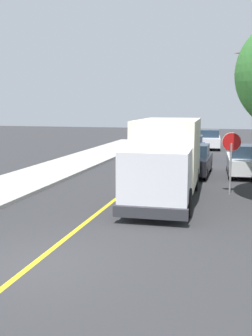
{
  "coord_description": "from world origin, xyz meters",
  "views": [
    {
      "loc": [
        4.52,
        -8.31,
        3.76
      ],
      "look_at": [
        0.6,
        6.49,
        1.4
      ],
      "focal_mm": 43.24,
      "sensor_mm": 36.0,
      "label": 1
    }
  ],
  "objects_px": {
    "parked_car_far": "(210,140)",
    "stop_sign": "(231,151)",
    "box_truck": "(166,156)",
    "parked_car_mid": "(191,148)",
    "parked_van_across": "(245,161)",
    "parked_car_near": "(193,160)"
  },
  "relations": [
    {
      "from": "parked_car_mid",
      "to": "parked_car_far",
      "type": "height_order",
      "value": "same"
    },
    {
      "from": "parked_van_across",
      "to": "stop_sign",
      "type": "xyz_separation_m",
      "value": [
        -0.72,
        -5.06,
        1.06
      ]
    },
    {
      "from": "parked_car_near",
      "to": "parked_car_far",
      "type": "height_order",
      "value": "same"
    },
    {
      "from": "parked_car_mid",
      "to": "stop_sign",
      "type": "distance_m",
      "value": 11.66
    },
    {
      "from": "box_truck",
      "to": "parked_car_near",
      "type": "height_order",
      "value": "box_truck"
    },
    {
      "from": "box_truck",
      "to": "parked_car_mid",
      "type": "xyz_separation_m",
      "value": [
        -0.29,
        12.88,
        -0.97
      ]
    },
    {
      "from": "parked_car_near",
      "to": "stop_sign",
      "type": "xyz_separation_m",
      "value": [
        2.01,
        -4.55,
        1.06
      ]
    },
    {
      "from": "parked_car_mid",
      "to": "stop_sign",
      "type": "xyz_separation_m",
      "value": [
        2.81,
        -11.26,
        1.06
      ]
    },
    {
      "from": "stop_sign",
      "to": "parked_car_far",
      "type": "bearing_deg",
      "value": 95.9
    },
    {
      "from": "stop_sign",
      "to": "parked_car_near",
      "type": "bearing_deg",
      "value": 113.85
    },
    {
      "from": "parked_car_far",
      "to": "parked_van_across",
      "type": "bearing_deg",
      "value": -78.98
    },
    {
      "from": "parked_car_far",
      "to": "box_truck",
      "type": "bearing_deg",
      "value": -91.67
    },
    {
      "from": "parked_car_mid",
      "to": "stop_sign",
      "type": "relative_size",
      "value": 1.67
    },
    {
      "from": "parked_van_across",
      "to": "box_truck",
      "type": "bearing_deg",
      "value": -115.89
    },
    {
      "from": "parked_car_near",
      "to": "parked_van_across",
      "type": "height_order",
      "value": "same"
    },
    {
      "from": "parked_car_near",
      "to": "box_truck",
      "type": "bearing_deg",
      "value": -94.71
    },
    {
      "from": "parked_car_far",
      "to": "parked_car_mid",
      "type": "bearing_deg",
      "value": -96.8
    },
    {
      "from": "parked_car_mid",
      "to": "stop_sign",
      "type": "bearing_deg",
      "value": -75.98
    },
    {
      "from": "parked_car_near",
      "to": "parked_car_mid",
      "type": "height_order",
      "value": "same"
    },
    {
      "from": "parked_car_far",
      "to": "parked_van_across",
      "type": "height_order",
      "value": "same"
    },
    {
      "from": "parked_car_far",
      "to": "stop_sign",
      "type": "relative_size",
      "value": 1.69
    },
    {
      "from": "parked_car_far",
      "to": "parked_van_across",
      "type": "distance_m",
      "value": 13.86
    }
  ]
}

